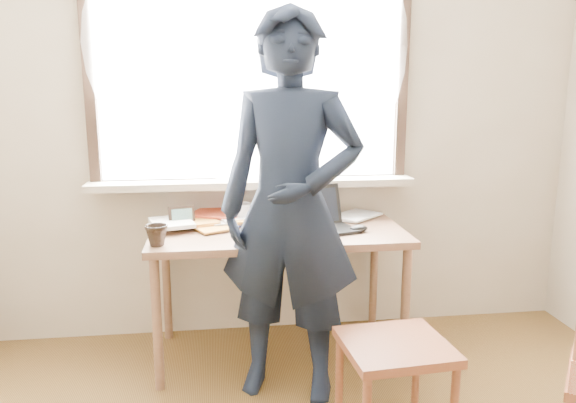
{
  "coord_description": "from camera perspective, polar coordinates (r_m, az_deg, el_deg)",
  "views": [
    {
      "loc": [
        -0.42,
        -1.26,
        1.5
      ],
      "look_at": [
        -0.12,
        0.95,
        1.02
      ],
      "focal_mm": 35.0,
      "sensor_mm": 36.0,
      "label": 1
    }
  ],
  "objects": [
    {
      "name": "laptop",
      "position": [
        3.0,
        3.17,
        -1.88
      ],
      "size": [
        0.4,
        0.36,
        0.23
      ],
      "color": "black",
      "rests_on": "desk"
    },
    {
      "name": "book_b",
      "position": [
        3.34,
        5.51,
        -1.23
      ],
      "size": [
        0.34,
        0.33,
        0.02
      ],
      "primitive_type": "imported",
      "rotation": [
        0.0,
        0.0,
        -0.85
      ],
      "color": "white",
      "rests_on": "desk"
    },
    {
      "name": "desk",
      "position": [
        3.03,
        -1.03,
        -4.22
      ],
      "size": [
        1.35,
        0.67,
        0.72
      ],
      "color": "brown",
      "rests_on": "ground"
    },
    {
      "name": "person",
      "position": [
        2.61,
        0.26,
        -0.78
      ],
      "size": [
        0.77,
        0.63,
        1.83
      ],
      "primitive_type": "imported",
      "rotation": [
        0.0,
        0.0,
        -0.32
      ],
      "color": "black",
      "rests_on": "ground"
    },
    {
      "name": "work_chair",
      "position": [
        2.47,
        10.82,
        -15.27
      ],
      "size": [
        0.46,
        0.44,
        0.44
      ],
      "color": "brown",
      "rests_on": "ground"
    },
    {
      "name": "mouse",
      "position": [
        2.99,
        7.19,
        -2.71
      ],
      "size": [
        0.1,
        0.07,
        0.04
      ],
      "primitive_type": "ellipsoid",
      "color": "black",
      "rests_on": "desk"
    },
    {
      "name": "room_shell",
      "position": [
        1.52,
        7.9,
        17.18
      ],
      "size": [
        3.52,
        4.02,
        2.61
      ],
      "color": "#BAAC96",
      "rests_on": "ground"
    },
    {
      "name": "mug_dark",
      "position": [
        2.78,
        -13.2,
        -3.37
      ],
      "size": [
        0.13,
        0.13,
        0.1
      ],
      "primitive_type": "imported",
      "rotation": [
        0.0,
        0.0,
        -0.23
      ],
      "color": "black",
      "rests_on": "desk"
    },
    {
      "name": "desk_clutter",
      "position": [
        3.17,
        -7.14,
        -1.74
      ],
      "size": [
        0.88,
        0.51,
        0.05
      ],
      "color": "white",
      "rests_on": "desk"
    },
    {
      "name": "mug_white",
      "position": [
        3.18,
        -4.77,
        -1.12
      ],
      "size": [
        0.19,
        0.19,
        0.1
      ],
      "primitive_type": "imported",
      "rotation": [
        0.0,
        0.0,
        0.86
      ],
      "color": "white",
      "rests_on": "desk"
    },
    {
      "name": "book_a",
      "position": [
        3.17,
        -8.03,
        -1.97
      ],
      "size": [
        0.27,
        0.33,
        0.03
      ],
      "primitive_type": "imported",
      "rotation": [
        0.0,
        0.0,
        0.18
      ],
      "color": "white",
      "rests_on": "desk"
    },
    {
      "name": "picture_frame",
      "position": [
        3.08,
        -10.73,
        -1.67
      ],
      "size": [
        0.14,
        0.05,
        0.11
      ],
      "color": "black",
      "rests_on": "desk"
    }
  ]
}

